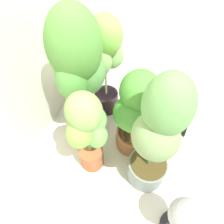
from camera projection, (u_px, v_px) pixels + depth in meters
ground_plane at (144, 143)px, 1.72m from camera, size 8.00×8.00×0.00m
mylar_back_wall at (12, 13)px, 1.08m from camera, size 3.20×0.01×2.00m
potted_plant_back_center at (79, 72)px, 1.30m from camera, size 0.45×0.45×1.10m
potted_plant_back_left at (88, 130)px, 1.24m from camera, size 0.33×0.31×0.77m
potted_plant_center at (137, 111)px, 1.37m from camera, size 0.49×0.38×0.77m
potted_plant_back_right at (106, 60)px, 1.53m from camera, size 0.36×0.30×0.92m
potted_plant_front_left at (156, 139)px, 1.10m from camera, size 0.38×0.35×1.00m
cell_phone at (183, 129)px, 1.80m from camera, size 0.16×0.10×0.01m
floor_fan at (185, 217)px, 1.11m from camera, size 0.22×0.22×0.40m
nutrient_bottle at (154, 108)px, 1.79m from camera, size 0.09×0.09×0.27m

